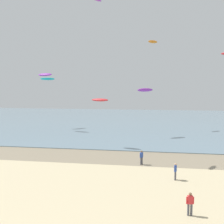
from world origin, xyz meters
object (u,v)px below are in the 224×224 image
at_px(person_mid_beach, 190,203).
at_px(person_left_flank, 175,171).
at_px(person_nearest_camera, 141,157).
at_px(kite_aloft_1, 145,90).
at_px(kite_aloft_7, 153,42).
at_px(kite_aloft_0, 47,79).
at_px(kite_aloft_4, 100,100).
at_px(kite_aloft_2, 45,75).

distance_m(person_mid_beach, person_left_flank, 7.35).
distance_m(person_nearest_camera, kite_aloft_1, 19.85).
bearing_deg(person_mid_beach, kite_aloft_7, 94.20).
relative_size(kite_aloft_0, kite_aloft_7, 1.32).
bearing_deg(kite_aloft_7, kite_aloft_4, -156.91).
height_order(person_left_flank, kite_aloft_4, kite_aloft_4).
height_order(kite_aloft_1, kite_aloft_7, kite_aloft_7).
distance_m(kite_aloft_0, kite_aloft_7, 24.72).
xyz_separation_m(person_left_flank, kite_aloft_4, (-10.27, 13.07, 6.36)).
height_order(person_mid_beach, kite_aloft_4, kite_aloft_4).
bearing_deg(kite_aloft_2, kite_aloft_4, 152.44).
bearing_deg(kite_aloft_4, kite_aloft_0, -32.71).
relative_size(person_nearest_camera, person_left_flank, 1.00).
distance_m(person_nearest_camera, kite_aloft_2, 32.54).
bearing_deg(person_left_flank, kite_aloft_2, 132.77).
relative_size(person_mid_beach, kite_aloft_1, 0.53).
height_order(kite_aloft_4, kite_aloft_7, kite_aloft_7).
distance_m(kite_aloft_2, kite_aloft_4, 20.50).
bearing_deg(kite_aloft_4, kite_aloft_2, -27.75).
relative_size(kite_aloft_0, kite_aloft_2, 0.99).
bearing_deg(kite_aloft_1, kite_aloft_0, 128.73).
height_order(person_nearest_camera, kite_aloft_4, kite_aloft_4).
bearing_deg(kite_aloft_4, kite_aloft_1, -107.78).
relative_size(person_nearest_camera, kite_aloft_1, 0.53).
bearing_deg(kite_aloft_1, person_left_flank, -112.93).
bearing_deg(kite_aloft_2, person_mid_beach, 142.28).
bearing_deg(kite_aloft_1, kite_aloft_2, 137.44).
bearing_deg(person_nearest_camera, kite_aloft_7, 87.82).
distance_m(kite_aloft_1, kite_aloft_4, 11.93).
distance_m(person_nearest_camera, kite_aloft_4, 12.47).
distance_m(person_mid_beach, kite_aloft_4, 23.90).
height_order(kite_aloft_2, kite_aloft_7, kite_aloft_7).
relative_size(person_mid_beach, kite_aloft_7, 0.66).
bearing_deg(person_nearest_camera, kite_aloft_4, 128.75).
height_order(person_nearest_camera, kite_aloft_0, kite_aloft_0).
height_order(person_left_flank, kite_aloft_0, kite_aloft_0).
relative_size(person_mid_beach, person_left_flank, 1.00).
bearing_deg(kite_aloft_2, kite_aloft_7, -150.12).
xyz_separation_m(person_mid_beach, kite_aloft_2, (-25.22, 34.14, 10.92)).
height_order(person_left_flank, kite_aloft_7, kite_aloft_7).
xyz_separation_m(person_nearest_camera, kite_aloft_0, (-22.30, 25.90, 10.16)).
relative_size(person_nearest_camera, kite_aloft_0, 0.50).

